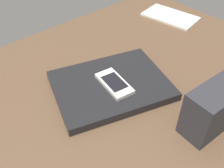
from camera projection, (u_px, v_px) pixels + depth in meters
The scene contains 5 objects.
desk_surface at pixel (107, 95), 71.51cm from camera, with size 120.00×80.00×3.00cm, color brown.
laptop_closed at pixel (112, 86), 70.11cm from camera, with size 30.15×22.89×2.30cm, color black.
cell_phone_on_laptop at pixel (114, 83), 68.48cm from camera, with size 7.21×12.14×1.14cm.
desk_organizer at pixel (213, 109), 57.56cm from camera, with size 14.33×7.04×11.67cm, color #2D2D33.
notepad at pixel (170, 16), 102.31cm from camera, with size 11.93×20.50×0.80cm, color white.
Camera 1 is at (32.98, 39.72, 51.09)cm, focal length 41.40 mm.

